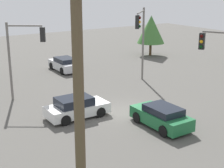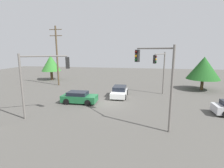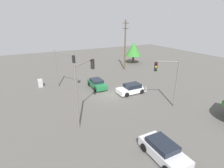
{
  "view_description": "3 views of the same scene",
  "coord_description": "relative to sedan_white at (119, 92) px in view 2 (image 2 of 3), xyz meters",
  "views": [
    {
      "loc": [
        -17.78,
        12.7,
        8.43
      ],
      "look_at": [
        0.44,
        0.76,
        2.05
      ],
      "focal_mm": 55.0,
      "sensor_mm": 36.0,
      "label": 1
    },
    {
      "loc": [
        4.0,
        -19.12,
        6.12
      ],
      "look_at": [
        0.5,
        0.9,
        2.11
      ],
      "focal_mm": 28.0,
      "sensor_mm": 36.0,
      "label": 2
    },
    {
      "loc": [
        20.6,
        -10.07,
        10.04
      ],
      "look_at": [
        0.52,
        0.26,
        1.68
      ],
      "focal_mm": 28.0,
      "sensor_mm": 36.0,
      "label": 3
    }
  ],
  "objects": [
    {
      "name": "ground_plane",
      "position": [
        -1.12,
        -3.1,
        -0.67
      ],
      "size": [
        80.0,
        80.0,
        0.0
      ],
      "primitive_type": "plane",
      "color": "#54514C"
    },
    {
      "name": "sedan_white",
      "position": [
        0.0,
        0.0,
        0.0
      ],
      "size": [
        1.96,
        4.09,
        1.39
      ],
      "rotation": [
        0.0,
        0.0,
        3.14
      ],
      "color": "silver",
      "rests_on": "ground_plane"
    },
    {
      "name": "sedan_green",
      "position": [
        -4.25,
        -3.6,
        -0.0
      ],
      "size": [
        4.04,
        1.91,
        1.35
      ],
      "rotation": [
        0.0,
        0.0,
        -1.57
      ],
      "color": "#1E6638",
      "rests_on": "ground_plane"
    },
    {
      "name": "traffic_signal_main",
      "position": [
        5.2,
        1.51,
        3.26
      ],
      "size": [
        1.74,
        2.42,
        5.81
      ],
      "rotation": [
        0.0,
        0.0,
        4.11
      ],
      "color": "slate",
      "rests_on": "ground_plane"
    },
    {
      "name": "traffic_signal_cross",
      "position": [
        -5.94,
        -8.12,
        3.34
      ],
      "size": [
        3.79,
        2.24,
        5.8
      ],
      "rotation": [
        0.0,
        0.0,
        0.5
      ],
      "color": "slate",
      "rests_on": "ground_plane"
    },
    {
      "name": "traffic_signal_aux",
      "position": [
        3.96,
        -8.32,
        3.76
      ],
      "size": [
        2.92,
        2.99,
        6.47
      ],
      "rotation": [
        0.0,
        0.0,
        2.34
      ],
      "color": "slate",
      "rests_on": "ground_plane"
    },
    {
      "name": "utility_pole_tall",
      "position": [
        -11.5,
        5.76,
        4.62
      ],
      "size": [
        2.2,
        0.28,
        10.0
      ],
      "color": "brown",
      "rests_on": "ground_plane"
    },
    {
      "name": "tree_behind",
      "position": [
        12.02,
        6.12,
        2.72
      ],
      "size": [
        4.85,
        4.85,
        5.1
      ],
      "color": "#4C3823",
      "rests_on": "ground_plane"
    },
    {
      "name": "tree_corner",
      "position": [
        -15.41,
        10.57,
        2.74
      ],
      "size": [
        3.81,
        3.81,
        5.02
      ],
      "color": "#4C3823",
      "rests_on": "ground_plane"
    }
  ]
}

